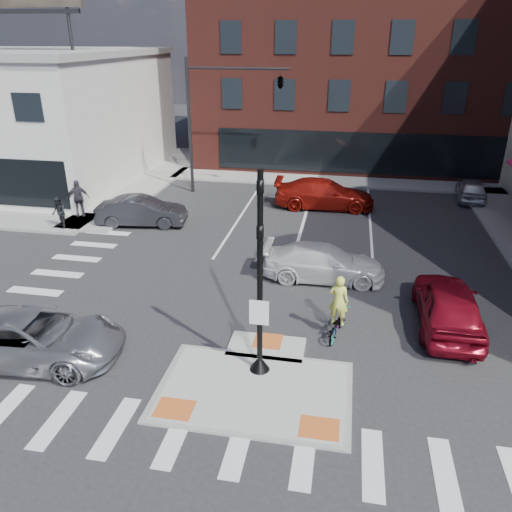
% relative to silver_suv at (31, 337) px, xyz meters
% --- Properties ---
extents(ground, '(120.00, 120.00, 0.00)m').
position_rel_silver_suv_xyz_m(ground, '(6.92, 0.19, -0.77)').
color(ground, '#28282B').
rests_on(ground, ground).
extents(refuge_island, '(5.40, 4.65, 0.13)m').
position_rel_silver_suv_xyz_m(refuge_island, '(6.92, -0.07, -0.72)').
color(refuge_island, gray).
rests_on(refuge_island, ground).
extents(sidewalk_nw, '(23.50, 20.50, 0.15)m').
position_rel_silver_suv_xyz_m(sidewalk_nw, '(-9.85, 15.47, -0.70)').
color(sidewalk_nw, gray).
rests_on(sidewalk_nw, ground).
extents(sidewalk_n, '(26.00, 3.00, 0.15)m').
position_rel_silver_suv_xyz_m(sidewalk_n, '(9.92, 22.19, -0.70)').
color(sidewalk_n, gray).
rests_on(sidewalk_n, ground).
extents(building_n, '(24.40, 18.40, 15.50)m').
position_rel_silver_suv_xyz_m(building_n, '(9.92, 32.18, 7.03)').
color(building_n, '#55201A').
rests_on(building_n, ground).
extents(building_far_left, '(10.00, 12.00, 10.00)m').
position_rel_silver_suv_xyz_m(building_far_left, '(2.92, 52.19, 4.23)').
color(building_far_left, slate).
rests_on(building_far_left, ground).
extents(building_far_right, '(12.00, 12.00, 12.00)m').
position_rel_silver_suv_xyz_m(building_far_right, '(15.92, 54.19, 5.23)').
color(building_far_right, brown).
rests_on(building_far_right, ground).
extents(signal_pole, '(0.60, 0.60, 5.98)m').
position_rel_silver_suv_xyz_m(signal_pole, '(6.92, 0.58, 1.58)').
color(signal_pole, black).
rests_on(signal_pole, refuge_island).
extents(mast_arm_signal, '(6.10, 2.24, 8.00)m').
position_rel_silver_suv_xyz_m(mast_arm_signal, '(3.44, 18.19, 5.43)').
color(mast_arm_signal, black).
rests_on(mast_arm_signal, ground).
extents(silver_suv, '(5.77, 3.06, 1.55)m').
position_rel_silver_suv_xyz_m(silver_suv, '(0.00, 0.00, 0.00)').
color(silver_suv, '#A0A3A7').
rests_on(silver_suv, ground).
extents(red_sedan, '(2.04, 4.90, 1.66)m').
position_rel_silver_suv_xyz_m(red_sedan, '(12.70, 4.31, 0.06)').
color(red_sedan, maroon).
rests_on(red_sedan, ground).
extents(white_pickup, '(4.96, 2.13, 1.42)m').
position_rel_silver_suv_xyz_m(white_pickup, '(8.35, 7.19, -0.06)').
color(white_pickup, silver).
rests_on(white_pickup, ground).
extents(bg_car_dark, '(4.76, 2.25, 1.51)m').
position_rel_silver_suv_xyz_m(bg_car_dark, '(-1.34, 11.79, -0.02)').
color(bg_car_dark, '#29292E').
rests_on(bg_car_dark, ground).
extents(bg_car_silver, '(1.99, 4.05, 1.33)m').
position_rel_silver_suv_xyz_m(bg_car_silver, '(16.42, 19.55, -0.11)').
color(bg_car_silver, silver).
rests_on(bg_car_silver, ground).
extents(bg_car_red, '(5.72, 2.49, 1.64)m').
position_rel_silver_suv_xyz_m(bg_car_red, '(7.81, 16.45, 0.04)').
color(bg_car_red, maroon).
rests_on(bg_car_red, ground).
extents(cyclist, '(0.98, 1.83, 2.20)m').
position_rel_silver_suv_xyz_m(cyclist, '(9.06, 2.99, -0.03)').
color(cyclist, '#3F3F44').
rests_on(cyclist, ground).
extents(pedestrian_a, '(1.00, 0.99, 1.63)m').
position_rel_silver_suv_xyz_m(pedestrian_a, '(-5.08, 10.22, 0.19)').
color(pedestrian_a, black).
rests_on(pedestrian_a, sidewalk_nw).
extents(pedestrian_b, '(1.25, 0.94, 1.97)m').
position_rel_silver_suv_xyz_m(pedestrian_b, '(-5.08, 12.19, 0.36)').
color(pedestrian_b, '#352F39').
rests_on(pedestrian_b, sidewalk_nw).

